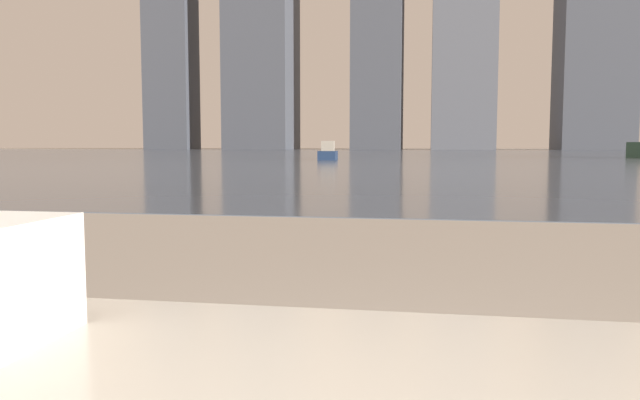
% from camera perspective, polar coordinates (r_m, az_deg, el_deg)
% --- Properties ---
extents(harbor_water, '(180.00, 110.00, 0.01)m').
position_cam_1_polar(harbor_water, '(61.83, 9.53, 4.22)').
color(harbor_water, slate).
rests_on(harbor_water, ground_plane).
extents(harbor_boat_2, '(1.19, 2.83, 1.03)m').
position_cam_1_polar(harbor_boat_2, '(34.58, 0.73, 4.31)').
color(harbor_boat_2, navy).
rests_on(harbor_boat_2, harbor_water).
extents(skyline_tower_0, '(8.97, 7.54, 53.90)m').
position_cam_1_polar(skyline_tower_0, '(130.73, -13.55, 16.43)').
color(skyline_tower_0, '#4C515B').
rests_on(skyline_tower_0, ground_plane).
extents(skyline_tower_2, '(9.03, 12.15, 39.59)m').
position_cam_1_polar(skyline_tower_2, '(119.72, 5.34, 14.14)').
color(skyline_tower_2, '#4C515B').
rests_on(skyline_tower_2, ground_plane).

